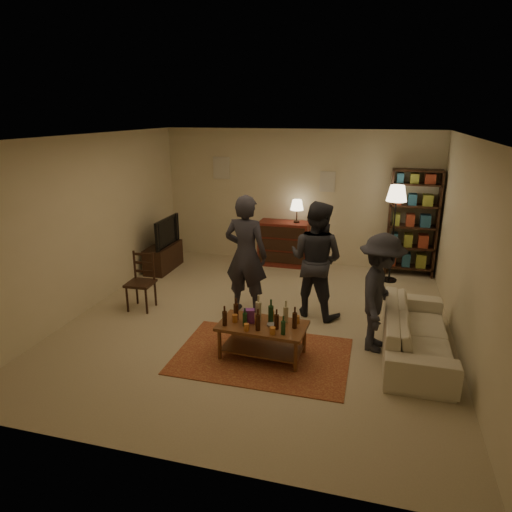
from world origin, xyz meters
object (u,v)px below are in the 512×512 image
at_px(floor_lamp, 396,200).
at_px(person_right, 316,260).
at_px(person_by_sofa, 380,293).
at_px(bookshelf, 412,222).
at_px(sofa, 417,332).
at_px(person_left, 246,255).
at_px(coffee_table, 262,328).
at_px(dresser, 284,242).
at_px(tv_stand, 163,251).
at_px(dining_chair, 142,279).

height_order(floor_lamp, person_right, floor_lamp).
bearing_deg(floor_lamp, person_by_sofa, -94.24).
distance_m(bookshelf, sofa, 3.26).
relative_size(sofa, person_right, 1.17).
distance_m(bookshelf, person_left, 3.55).
bearing_deg(coffee_table, person_right, 72.60).
height_order(dresser, bookshelf, bookshelf).
bearing_deg(tv_stand, floor_lamp, 6.56).
height_order(tv_stand, person_by_sofa, person_by_sofa).
xyz_separation_m(bookshelf, person_left, (-2.54, -2.47, -0.10)).
height_order(sofa, person_right, person_right).
distance_m(dining_chair, sofa, 4.16).
distance_m(coffee_table, bookshelf, 4.29).
bearing_deg(dining_chair, person_by_sofa, -8.40).
height_order(tv_stand, floor_lamp, floor_lamp).
bearing_deg(person_left, dresser, -86.64).
relative_size(dining_chair, bookshelf, 0.46).
xyz_separation_m(bookshelf, person_right, (-1.49, -2.30, -0.14)).
bearing_deg(person_right, floor_lamp, -102.89).
bearing_deg(person_right, dining_chair, 29.10).
distance_m(dining_chair, person_right, 2.76).
relative_size(coffee_table, bookshelf, 0.56).
bearing_deg(coffee_table, tv_stand, 134.48).
bearing_deg(sofa, dining_chair, 84.26).
height_order(dining_chair, tv_stand, tv_stand).
bearing_deg(person_left, sofa, 170.08).
distance_m(sofa, person_right, 1.79).
bearing_deg(dining_chair, bookshelf, 31.33).
bearing_deg(bookshelf, sofa, -90.82).
bearing_deg(tv_stand, dining_chair, -74.09).
xyz_separation_m(tv_stand, dresser, (2.25, 0.91, 0.09)).
bearing_deg(floor_lamp, coffee_table, -116.05).
relative_size(dining_chair, floor_lamp, 0.52).
relative_size(tv_stand, person_right, 0.59).
bearing_deg(floor_lamp, tv_stand, -173.44).
bearing_deg(dresser, person_right, -67.11).
relative_size(person_right, person_by_sofa, 1.13).
bearing_deg(coffee_table, dining_chair, 155.77).
distance_m(tv_stand, person_by_sofa, 4.70).
xyz_separation_m(coffee_table, bookshelf, (1.95, 3.77, 0.63)).
xyz_separation_m(dining_chair, person_right, (2.69, 0.46, 0.41)).
bearing_deg(floor_lamp, person_right, -122.22).
height_order(dining_chair, bookshelf, bookshelf).
xyz_separation_m(person_right, person_by_sofa, (0.95, -0.86, -0.10)).
relative_size(coffee_table, person_left, 0.61).
height_order(dining_chair, person_right, person_right).
xyz_separation_m(dresser, floor_lamp, (2.09, -0.41, 1.04)).
xyz_separation_m(dining_chair, floor_lamp, (3.84, 2.28, 1.03)).
relative_size(tv_stand, sofa, 0.51).
distance_m(dresser, person_by_sofa, 3.64).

